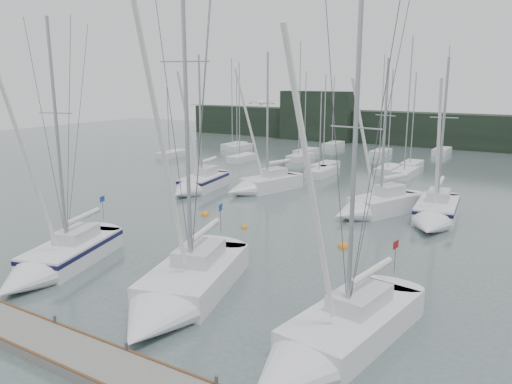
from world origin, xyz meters
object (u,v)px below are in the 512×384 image
at_px(sailboat_mid_b, 258,186).
at_px(sailboat_mid_d, 434,215).
at_px(buoy_a, 244,228).
at_px(buoy_b, 343,247).
at_px(sailboat_mid_a, 197,185).
at_px(sailboat_near_right, 325,345).
at_px(sailboat_near_center, 176,294).
at_px(buoy_c, 205,215).
at_px(sailboat_near_left, 53,262).
at_px(sailboat_mid_c, 371,207).

xyz_separation_m(sailboat_mid_b, sailboat_mid_d, (15.74, -2.00, 0.02)).
bearing_deg(buoy_a, buoy_b, -2.28).
distance_m(sailboat_mid_a, sailboat_mid_d, 20.62).
bearing_deg(sailboat_near_right, sailboat_near_center, -175.21).
height_order(sailboat_near_center, buoy_c, sailboat_near_center).
xyz_separation_m(sailboat_near_left, buoy_b, (11.56, 11.77, -0.56)).
height_order(sailboat_near_left, sailboat_mid_b, sailboat_near_left).
relative_size(sailboat_mid_c, buoy_b, 18.27).
height_order(sailboat_mid_b, sailboat_mid_c, sailboat_mid_b).
xyz_separation_m(sailboat_near_center, buoy_c, (-8.23, 12.97, -0.60)).
bearing_deg(sailboat_near_center, sailboat_near_left, 166.01).
bearing_deg(sailboat_mid_d, sailboat_near_right, -94.47).
distance_m(sailboat_mid_b, sailboat_mid_d, 15.87).
relative_size(sailboat_near_left, sailboat_mid_c, 1.14).
height_order(sailboat_near_center, sailboat_mid_b, sailboat_near_center).
relative_size(sailboat_near_center, buoy_c, 29.22).
bearing_deg(sailboat_mid_d, sailboat_mid_a, 176.14).
bearing_deg(sailboat_mid_a, sailboat_near_center, -63.81).
relative_size(sailboat_mid_d, buoy_c, 19.72).
distance_m(sailboat_near_right, sailboat_mid_a, 28.73).
height_order(sailboat_mid_b, sailboat_mid_d, sailboat_mid_b).
height_order(sailboat_mid_b, buoy_c, sailboat_mid_b).
height_order(sailboat_near_right, sailboat_mid_a, sailboat_near_right).
height_order(sailboat_near_right, sailboat_mid_b, sailboat_near_right).
height_order(sailboat_near_left, sailboat_near_right, sailboat_near_right).
distance_m(sailboat_near_center, sailboat_mid_a, 23.45).
relative_size(sailboat_mid_a, buoy_a, 27.22).
bearing_deg(sailboat_near_center, buoy_a, 92.98).
bearing_deg(sailboat_mid_c, sailboat_mid_b, -168.65).
xyz_separation_m(buoy_a, buoy_c, (-4.24, 1.16, 0.00)).
distance_m(sailboat_near_right, buoy_a, 16.75).
distance_m(sailboat_mid_a, buoy_a, 12.12).
xyz_separation_m(sailboat_near_right, buoy_b, (-4.03, 11.99, -0.54)).
bearing_deg(sailboat_mid_c, sailboat_mid_a, -155.47).
xyz_separation_m(sailboat_near_center, sailboat_mid_d, (6.88, 19.75, 0.02)).
distance_m(sailboat_near_right, sailboat_mid_c, 20.51).
bearing_deg(buoy_a, sailboat_near_center, -71.32).
distance_m(sailboat_mid_d, buoy_c, 16.58).
height_order(sailboat_near_center, buoy_b, sailboat_near_center).
relative_size(sailboat_mid_c, sailboat_mid_d, 1.00).
bearing_deg(buoy_c, sailboat_mid_c, 31.34).
bearing_deg(sailboat_mid_a, buoy_a, -46.15).
relative_size(sailboat_mid_d, buoy_b, 18.36).
bearing_deg(sailboat_near_left, buoy_a, 53.88).
bearing_deg(buoy_a, sailboat_near_left, -109.22).
bearing_deg(buoy_a, buoy_c, 164.74).
bearing_deg(buoy_a, sailboat_mid_a, 143.47).
xyz_separation_m(sailboat_near_left, sailboat_mid_d, (15.08, 20.00, 0.05)).
bearing_deg(buoy_c, sailboat_mid_b, 94.06).
bearing_deg(sailboat_near_right, sailboat_mid_a, 145.70).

